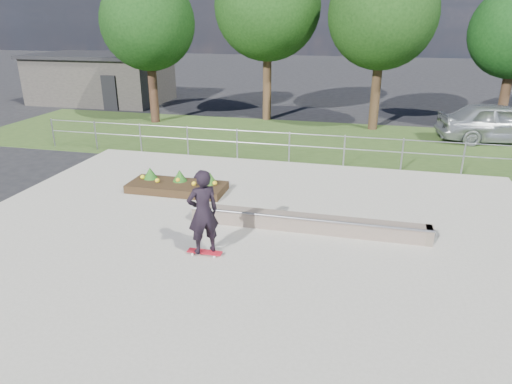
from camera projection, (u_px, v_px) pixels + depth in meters
ground at (232, 260)px, 10.23m from camera, size 120.00×120.00×0.00m
grass_verge at (302, 140)px, 20.21m from camera, size 30.00×8.00×0.02m
concrete_slab at (232, 259)px, 10.22m from camera, size 15.00×15.00×0.06m
fence at (289, 143)px, 16.76m from camera, size 20.06×0.06×1.20m
building at (102, 78)px, 29.12m from camera, size 8.40×5.40×3.00m
tree_far_left at (148, 23)px, 22.07m from camera, size 4.55×4.55×7.15m
tree_mid_left at (268, 7)px, 22.39m from camera, size 5.25×5.25×8.25m
tree_mid_right at (383, 15)px, 20.40m from camera, size 4.90×4.90×7.70m
grind_ledge at (307, 223)px, 11.45m from camera, size 6.00×0.44×0.43m
planter_bed at (178, 185)px, 14.12m from camera, size 3.00×1.20×0.61m
skateboarder at (203, 212)px, 9.97m from camera, size 0.84×0.80×2.02m
parked_car at (499, 123)px, 19.69m from camera, size 5.25×2.72×1.71m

